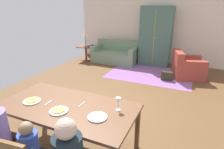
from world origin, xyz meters
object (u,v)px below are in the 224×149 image
book_upper (90,45)px  handbag (167,76)px  person_man (1,138)px  book_lower (90,46)px  table_lamp (85,35)px  couch (115,54)px  armchair (187,67)px  armoire (156,36)px  side_table (86,51)px  plate_near_child (59,111)px  plate_near_woman (97,117)px  wine_glass (118,101)px  plate_near_man (32,101)px  dining_table (68,109)px

book_upper → handbag: 3.33m
person_man → book_lower: size_ratio=5.04×
person_man → table_lamp: table_lamp is taller
handbag → couch: bearing=151.8°
armchair → armoire: armoire is taller
armoire → side_table: bearing=-168.2°
armoire → plate_near_child: bearing=-92.2°
book_lower → book_upper: (-0.03, 0.05, 0.03)m
plate_near_woman → armoire: armoire is taller
wine_glass → book_lower: 5.18m
plate_near_man → couch: size_ratio=0.15×
dining_table → couch: bearing=104.9°
plate_near_woman → side_table: size_ratio=0.43×
couch → book_upper: couch is taller
wine_glass → handbag: (0.20, 3.37, -0.76)m
armchair → book_lower: bearing=173.4°
armoire → book_lower: size_ratio=9.55×
armoire → table_lamp: armoire is taller
armchair → table_lamp: size_ratio=1.96×
dining_table → book_upper: bearing=116.5°
plate_near_man → book_upper: plate_near_man is taller
person_man → side_table: person_man is taller
wine_glass → plate_near_child: bearing=-153.0°
plate_near_man → plate_near_child: (0.54, -0.06, 0.00)m
plate_near_child → armchair: armchair is taller
wine_glass → handbag: wine_glass is taller
plate_near_woman → armchair: size_ratio=0.24×
couch → dining_table: bearing=-75.1°
person_man → plate_near_woman: bearing=28.1°
person_man → book_lower: person_man is taller
couch → side_table: bearing=-167.6°
book_upper → person_man: bearing=-71.8°
armoire → side_table: armoire is taller
plate_near_woman → book_upper: 5.38m
wine_glass → book_lower: (-2.92, 4.27, -0.30)m
couch → book_upper: bearing=-168.4°
couch → book_lower: (-0.96, -0.25, 0.29)m
dining_table → armchair: (1.40, 4.03, -0.38)m
wine_glass → person_man: bearing=-145.5°
handbag → plate_near_child: bearing=-103.6°
side_table → table_lamp: size_ratio=1.07×
armoire → plate_near_man: bearing=-98.2°
plate_near_man → plate_near_woman: (1.08, 0.02, 0.00)m
dining_table → wine_glass: bearing=14.3°
armoire → table_lamp: 2.69m
plate_near_woman → plate_near_child: bearing=-171.6°
dining_table → book_upper: 5.03m
handbag → armoire: bearing=115.9°
book_upper → armoire: bearing=11.4°
person_man → dining_table: bearing=51.4°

